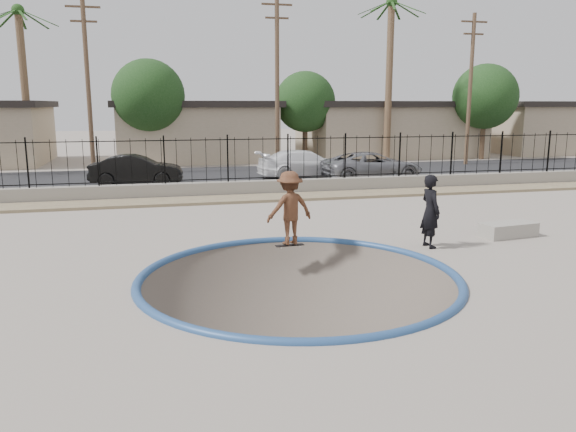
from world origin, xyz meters
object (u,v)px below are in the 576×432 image
(skater, at_px, (290,212))
(car_d, at_px, (372,166))
(concrete_ledge, at_px, (508,230))
(car_c, at_px, (305,164))
(skateboard, at_px, (290,245))
(videographer, at_px, (430,211))
(car_b, at_px, (136,170))

(skater, xyz_separation_m, car_d, (7.08, 11.80, -0.23))
(concrete_ledge, relative_size, car_d, 0.32)
(concrete_ledge, height_order, car_c, car_c)
(skateboard, bearing_deg, car_d, 55.75)
(videographer, distance_m, car_b, 15.67)
(videographer, bearing_deg, car_b, 25.22)
(car_c, relative_size, car_d, 0.97)
(car_c, bearing_deg, videographer, 172.95)
(skater, distance_m, car_b, 13.47)
(car_b, distance_m, car_d, 11.25)
(concrete_ledge, bearing_deg, skater, 177.49)
(skater, xyz_separation_m, car_c, (4.08, 13.40, -0.22))
(videographer, relative_size, car_d, 0.39)
(skater, bearing_deg, car_b, -82.76)
(car_d, bearing_deg, concrete_ledge, 172.93)
(car_b, bearing_deg, videographer, -145.03)
(concrete_ledge, bearing_deg, car_b, 128.56)
(car_c, xyz_separation_m, car_d, (3.00, -1.60, -0.01))
(concrete_ledge, bearing_deg, car_c, 99.27)
(videographer, bearing_deg, skater, 72.74)
(videographer, height_order, concrete_ledge, videographer)
(skater, distance_m, concrete_ledge, 6.37)
(skateboard, distance_m, videographer, 3.77)
(concrete_ledge, bearing_deg, skateboard, 177.49)
(videographer, distance_m, car_d, 13.11)
(car_c, bearing_deg, skater, 158.09)
(concrete_ledge, distance_m, car_b, 16.76)
(car_c, bearing_deg, car_d, -123.06)
(skater, bearing_deg, videographer, 156.32)
(car_b, relative_size, car_d, 0.84)
(skateboard, distance_m, car_d, 13.78)
(skater, xyz_separation_m, videographer, (3.57, -0.83, 0.00))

